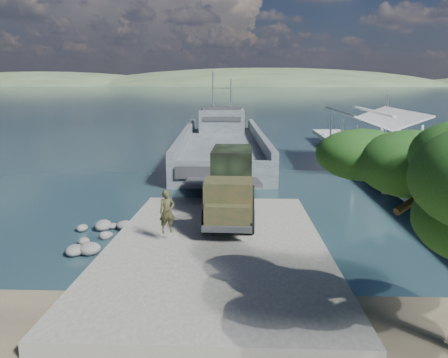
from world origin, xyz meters
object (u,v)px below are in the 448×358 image
(soldier, at_px, (167,219))
(sailboat_near, at_px, (383,142))
(landing_craft, at_px, (222,150))
(military_truck, at_px, (231,185))
(pier, at_px, (373,152))
(sailboat_far, at_px, (385,143))

(soldier, xyz_separation_m, sailboat_near, (21.26, 35.33, -1.19))
(landing_craft, xyz_separation_m, sailboat_near, (19.75, 9.73, -0.46))
(military_truck, relative_size, sailboat_near, 1.25)
(pier, height_order, landing_craft, landing_craft)
(landing_craft, xyz_separation_m, soldier, (-1.51, -25.59, 0.73))
(sailboat_near, bearing_deg, sailboat_far, -111.94)
(pier, xyz_separation_m, sailboat_far, (5.77, 14.32, -1.26))
(soldier, height_order, sailboat_near, sailboat_near)
(pier, height_order, soldier, pier)
(landing_craft, height_order, sailboat_near, landing_craft)
(soldier, height_order, sailboat_far, sailboat_far)
(pier, xyz_separation_m, landing_craft, (-13.83, 5.84, -0.81))
(soldier, relative_size, sailboat_near, 0.33)
(military_truck, bearing_deg, sailboat_near, 61.30)
(soldier, distance_m, sailboat_far, 40.10)
(military_truck, distance_m, soldier, 4.93)
(pier, distance_m, soldier, 25.01)
(pier, bearing_deg, sailboat_far, 68.05)
(landing_craft, distance_m, sailboat_near, 22.03)
(landing_craft, bearing_deg, sailboat_near, 23.68)
(pier, relative_size, soldier, 21.47)
(military_truck, bearing_deg, soldier, -125.39)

